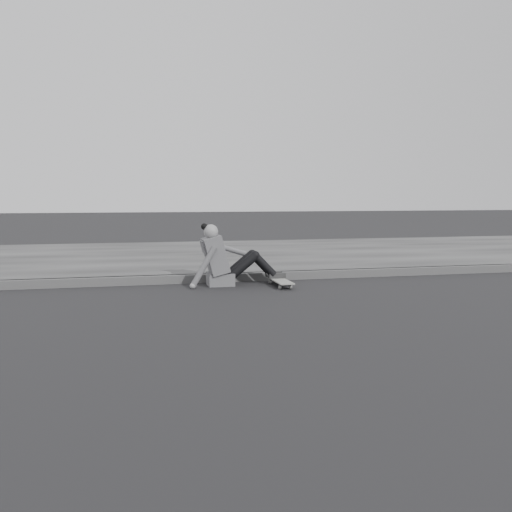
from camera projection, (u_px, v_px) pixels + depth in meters
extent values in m
cube|color=#444444|center=(406.00, 271.00, 9.04)|extent=(24.00, 0.16, 0.12)
cube|color=#393939|center=(336.00, 253.00, 11.96)|extent=(24.00, 6.00, 0.12)
cylinder|color=gray|center=(280.00, 287.00, 7.69)|extent=(0.03, 0.05, 0.05)
cylinder|color=gray|center=(291.00, 287.00, 7.72)|extent=(0.03, 0.05, 0.05)
cylinder|color=gray|center=(270.00, 282.00, 8.19)|extent=(0.03, 0.05, 0.05)
cylinder|color=gray|center=(280.00, 281.00, 8.23)|extent=(0.03, 0.05, 0.05)
cube|color=#28282A|center=(285.00, 285.00, 7.70)|extent=(0.16, 0.04, 0.03)
cube|color=#28282A|center=(275.00, 279.00, 8.21)|extent=(0.16, 0.04, 0.03)
cube|color=slate|center=(280.00, 280.00, 7.95)|extent=(0.20, 0.78, 0.02)
cube|color=#535355|center=(220.00, 279.00, 8.01)|extent=(0.36, 0.34, 0.18)
cube|color=#535355|center=(215.00, 255.00, 7.96)|extent=(0.37, 0.40, 0.57)
cube|color=#535355|center=(206.00, 247.00, 7.91)|extent=(0.14, 0.30, 0.20)
cylinder|color=gray|center=(212.00, 238.00, 7.92)|extent=(0.09, 0.09, 0.08)
sphere|color=gray|center=(211.00, 232.00, 7.91)|extent=(0.20, 0.20, 0.20)
sphere|color=black|center=(204.00, 227.00, 7.90)|extent=(0.09, 0.09, 0.09)
cylinder|color=black|center=(244.00, 265.00, 7.97)|extent=(0.43, 0.13, 0.39)
cylinder|color=black|center=(241.00, 264.00, 8.15)|extent=(0.43, 0.13, 0.39)
cylinder|color=black|center=(264.00, 265.00, 8.04)|extent=(0.35, 0.11, 0.36)
cylinder|color=black|center=(261.00, 264.00, 8.22)|extent=(0.35, 0.11, 0.36)
sphere|color=black|center=(255.00, 255.00, 8.00)|extent=(0.13, 0.13, 0.13)
sphere|color=black|center=(252.00, 254.00, 8.17)|extent=(0.13, 0.13, 0.13)
cube|color=#2A2A2A|center=(277.00, 276.00, 8.10)|extent=(0.24, 0.08, 0.07)
cube|color=#2A2A2A|center=(274.00, 274.00, 8.28)|extent=(0.24, 0.08, 0.07)
cylinder|color=#535355|center=(203.00, 267.00, 7.72)|extent=(0.38, 0.08, 0.58)
sphere|color=gray|center=(193.00, 286.00, 7.70)|extent=(0.08, 0.08, 0.08)
cylinder|color=#535355|center=(230.00, 249.00, 8.16)|extent=(0.48, 0.08, 0.21)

